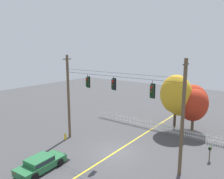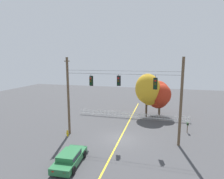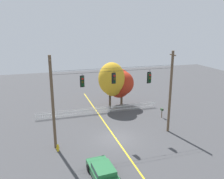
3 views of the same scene
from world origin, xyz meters
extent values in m
plane|color=#424244|center=(0.00, 0.00, 0.00)|extent=(80.00, 80.00, 0.00)
cube|color=gold|center=(0.00, 0.00, 0.00)|extent=(0.16, 36.00, 0.01)
cylinder|color=brown|center=(-6.31, 0.00, 4.60)|extent=(0.28, 0.28, 9.20)
cylinder|color=brown|center=(6.31, 0.00, 4.60)|extent=(0.28, 0.28, 9.20)
cube|color=brown|center=(-6.31, 0.00, 8.75)|extent=(0.10, 1.10, 0.10)
cube|color=brown|center=(6.31, 0.00, 8.75)|extent=(0.10, 1.10, 0.10)
cylinder|color=black|center=(0.00, 0.00, 7.38)|extent=(12.42, 0.02, 0.02)
cylinder|color=black|center=(0.00, -0.25, 7.74)|extent=(12.42, 0.02, 0.02)
cylinder|color=black|center=(-3.41, 0.00, 7.19)|extent=(0.03, 0.03, 0.37)
cube|color=black|center=(-3.41, 0.13, 6.54)|extent=(0.43, 0.02, 1.16)
cube|color=black|center=(-3.41, 0.00, 6.54)|extent=(0.30, 0.24, 0.94)
cylinder|color=red|center=(-3.41, -0.14, 6.85)|extent=(0.20, 0.03, 0.20)
cube|color=black|center=(-3.41, -0.18, 6.96)|extent=(0.22, 0.12, 0.06)
cylinder|color=#463B09|center=(-3.41, -0.14, 6.54)|extent=(0.20, 0.03, 0.20)
cube|color=black|center=(-3.41, -0.18, 6.65)|extent=(0.22, 0.12, 0.06)
cylinder|color=#073513|center=(-3.41, -0.14, 6.22)|extent=(0.20, 0.03, 0.20)
cube|color=black|center=(-3.41, -0.18, 6.34)|extent=(0.22, 0.12, 0.06)
cylinder|color=black|center=(-0.21, 0.00, 7.24)|extent=(0.03, 0.03, 0.28)
cube|color=black|center=(-0.21, 0.13, 6.64)|extent=(0.43, 0.02, 1.13)
cube|color=black|center=(-0.21, 0.00, 6.64)|extent=(0.30, 0.24, 0.92)
cylinder|color=red|center=(-0.21, -0.14, 6.94)|extent=(0.20, 0.03, 0.20)
cube|color=black|center=(-0.21, -0.18, 7.06)|extent=(0.22, 0.12, 0.06)
cylinder|color=#463B09|center=(-0.21, -0.14, 6.64)|extent=(0.20, 0.03, 0.20)
cube|color=black|center=(-0.21, -0.18, 6.75)|extent=(0.22, 0.12, 0.06)
cylinder|color=#073513|center=(-0.21, -0.14, 6.33)|extent=(0.20, 0.03, 0.20)
cube|color=black|center=(-0.21, -0.18, 6.45)|extent=(0.22, 0.12, 0.06)
cylinder|color=black|center=(3.69, 0.00, 7.16)|extent=(0.03, 0.03, 0.43)
cube|color=black|center=(3.69, 0.13, 6.45)|extent=(0.43, 0.02, 1.24)
cube|color=black|center=(3.69, 0.00, 6.45)|extent=(0.30, 0.24, 1.00)
cylinder|color=red|center=(3.69, -0.14, 6.78)|extent=(0.20, 0.03, 0.20)
cube|color=black|center=(3.69, -0.18, 6.90)|extent=(0.22, 0.12, 0.06)
cylinder|color=#463B09|center=(3.69, -0.14, 6.45)|extent=(0.20, 0.03, 0.20)
cube|color=black|center=(3.69, -0.18, 6.56)|extent=(0.22, 0.12, 0.06)
cylinder|color=#073513|center=(3.69, -0.14, 6.11)|extent=(0.20, 0.03, 0.20)
cube|color=black|center=(3.69, -0.18, 6.23)|extent=(0.22, 0.12, 0.06)
cube|color=white|center=(-8.27, 7.72, 0.50)|extent=(0.06, 0.04, 1.00)
cube|color=white|center=(-8.04, 7.72, 0.50)|extent=(0.06, 0.04, 1.00)
cube|color=white|center=(-7.82, 7.72, 0.50)|extent=(0.06, 0.04, 1.00)
cube|color=white|center=(-7.59, 7.72, 0.50)|extent=(0.06, 0.04, 1.00)
cube|color=white|center=(-7.37, 7.72, 0.50)|extent=(0.06, 0.04, 1.00)
cube|color=white|center=(-7.14, 7.72, 0.50)|extent=(0.06, 0.04, 1.00)
cube|color=white|center=(-6.92, 7.72, 0.50)|extent=(0.06, 0.04, 1.00)
cube|color=white|center=(-6.69, 7.72, 0.50)|extent=(0.06, 0.04, 1.00)
cube|color=white|center=(-6.47, 7.72, 0.50)|extent=(0.06, 0.04, 1.00)
cube|color=white|center=(-6.24, 7.72, 0.50)|extent=(0.06, 0.04, 1.00)
cube|color=white|center=(-6.02, 7.72, 0.50)|extent=(0.06, 0.04, 1.00)
cube|color=white|center=(-5.79, 7.72, 0.50)|extent=(0.06, 0.04, 1.00)
cube|color=white|center=(-5.57, 7.72, 0.50)|extent=(0.06, 0.04, 1.00)
cube|color=white|center=(-5.34, 7.72, 0.50)|extent=(0.06, 0.04, 1.00)
cube|color=white|center=(-5.12, 7.72, 0.50)|extent=(0.06, 0.04, 1.00)
cube|color=white|center=(-4.89, 7.72, 0.50)|extent=(0.06, 0.04, 1.00)
cube|color=white|center=(-4.67, 7.72, 0.50)|extent=(0.06, 0.04, 1.00)
cube|color=white|center=(-4.44, 7.72, 0.50)|extent=(0.06, 0.04, 1.00)
cube|color=white|center=(-4.22, 7.72, 0.50)|extent=(0.06, 0.04, 1.00)
cube|color=white|center=(-3.99, 7.72, 0.50)|extent=(0.06, 0.04, 1.00)
cube|color=white|center=(-3.77, 7.72, 0.50)|extent=(0.06, 0.04, 1.00)
cube|color=white|center=(-3.54, 7.72, 0.50)|extent=(0.06, 0.04, 1.00)
cube|color=white|center=(-3.32, 7.72, 0.50)|extent=(0.06, 0.04, 1.00)
cube|color=white|center=(-3.10, 7.72, 0.50)|extent=(0.06, 0.04, 1.00)
cube|color=white|center=(-2.87, 7.72, 0.50)|extent=(0.06, 0.04, 1.00)
cube|color=white|center=(-2.65, 7.72, 0.50)|extent=(0.06, 0.04, 1.00)
cube|color=white|center=(-2.42, 7.72, 0.50)|extent=(0.06, 0.04, 1.00)
cube|color=white|center=(-2.20, 7.72, 0.50)|extent=(0.06, 0.04, 1.00)
cube|color=white|center=(-1.97, 7.72, 0.50)|extent=(0.06, 0.04, 1.00)
cube|color=white|center=(-1.75, 7.72, 0.50)|extent=(0.06, 0.04, 1.00)
cube|color=white|center=(-1.52, 7.72, 0.50)|extent=(0.06, 0.04, 1.00)
cube|color=white|center=(-1.30, 7.72, 0.50)|extent=(0.06, 0.04, 1.00)
cube|color=white|center=(-1.07, 7.72, 0.50)|extent=(0.06, 0.04, 1.00)
cube|color=white|center=(-0.85, 7.72, 0.50)|extent=(0.06, 0.04, 1.00)
cube|color=white|center=(-0.62, 7.72, 0.50)|extent=(0.06, 0.04, 1.00)
cube|color=white|center=(-0.40, 7.72, 0.50)|extent=(0.06, 0.04, 1.00)
cube|color=white|center=(-0.17, 7.72, 0.50)|extent=(0.06, 0.04, 1.00)
cube|color=white|center=(0.05, 7.72, 0.50)|extent=(0.06, 0.04, 1.00)
cube|color=white|center=(0.28, 7.72, 0.50)|extent=(0.06, 0.04, 1.00)
cube|color=white|center=(0.50, 7.72, 0.50)|extent=(0.06, 0.04, 1.00)
cube|color=white|center=(0.73, 7.72, 0.50)|extent=(0.06, 0.04, 1.00)
cube|color=white|center=(0.95, 7.72, 0.50)|extent=(0.06, 0.04, 1.00)
cube|color=white|center=(1.18, 7.72, 0.50)|extent=(0.06, 0.04, 1.00)
cube|color=white|center=(1.40, 7.72, 0.50)|extent=(0.06, 0.04, 1.00)
cube|color=white|center=(1.63, 7.72, 0.50)|extent=(0.06, 0.04, 1.00)
cube|color=white|center=(1.85, 7.72, 0.50)|extent=(0.06, 0.04, 1.00)
cube|color=white|center=(2.08, 7.72, 0.50)|extent=(0.06, 0.04, 1.00)
cube|color=white|center=(2.30, 7.72, 0.50)|extent=(0.06, 0.04, 1.00)
cube|color=white|center=(2.53, 7.72, 0.50)|extent=(0.06, 0.04, 1.00)
cube|color=white|center=(2.75, 7.72, 0.50)|extent=(0.06, 0.04, 1.00)
cube|color=white|center=(2.98, 7.72, 0.50)|extent=(0.06, 0.04, 1.00)
cube|color=white|center=(3.20, 7.72, 0.50)|extent=(0.06, 0.04, 1.00)
cube|color=white|center=(3.43, 7.72, 0.50)|extent=(0.06, 0.04, 1.00)
cube|color=white|center=(3.65, 7.72, 0.50)|extent=(0.06, 0.04, 1.00)
cube|color=white|center=(3.88, 7.72, 0.50)|extent=(0.06, 0.04, 1.00)
cube|color=white|center=(4.10, 7.72, 0.50)|extent=(0.06, 0.04, 1.00)
cube|color=white|center=(4.32, 7.72, 0.50)|extent=(0.06, 0.04, 1.00)
cube|color=white|center=(4.55, 7.72, 0.50)|extent=(0.06, 0.04, 1.00)
cube|color=white|center=(4.77, 7.72, 0.50)|extent=(0.06, 0.04, 1.00)
cube|color=white|center=(5.00, 7.72, 0.50)|extent=(0.06, 0.04, 1.00)
cube|color=white|center=(5.22, 7.72, 0.50)|extent=(0.06, 0.04, 1.00)
cube|color=white|center=(5.45, 7.72, 0.50)|extent=(0.06, 0.04, 1.00)
cube|color=white|center=(5.67, 7.72, 0.50)|extent=(0.06, 0.04, 1.00)
cube|color=white|center=(5.90, 7.72, 0.50)|extent=(0.06, 0.04, 1.00)
cube|color=white|center=(6.12, 7.72, 0.50)|extent=(0.06, 0.04, 1.00)
cube|color=white|center=(6.35, 7.72, 0.50)|extent=(0.06, 0.04, 1.00)
cube|color=white|center=(6.57, 7.72, 0.50)|extent=(0.06, 0.04, 1.00)
cube|color=white|center=(6.80, 7.72, 0.50)|extent=(0.06, 0.04, 1.00)
cube|color=white|center=(7.02, 7.72, 0.50)|extent=(0.06, 0.04, 1.00)
cube|color=white|center=(7.25, 7.72, 0.50)|extent=(0.06, 0.04, 1.00)
cube|color=white|center=(7.47, 7.72, 0.50)|extent=(0.06, 0.04, 1.00)
cube|color=white|center=(7.70, 7.72, 0.50)|extent=(0.06, 0.04, 1.00)
cube|color=white|center=(7.92, 7.72, 0.50)|extent=(0.06, 0.04, 1.00)
cube|color=white|center=(8.15, 7.72, 0.50)|extent=(0.06, 0.04, 1.00)
cube|color=white|center=(8.37, 7.72, 0.50)|extent=(0.06, 0.04, 1.00)
cube|color=white|center=(8.60, 7.72, 0.50)|extent=(0.06, 0.04, 1.00)
cube|color=white|center=(0.17, 7.75, 0.30)|extent=(16.86, 0.03, 0.08)
cube|color=white|center=(0.17, 7.75, 0.72)|extent=(16.86, 0.03, 0.08)
cylinder|color=#473828|center=(2.22, 9.48, 1.33)|extent=(0.32, 0.32, 2.66)
ellipsoid|color=gold|center=(2.65, 9.59, 3.66)|extent=(3.04, 2.66, 3.73)
ellipsoid|color=gold|center=(2.35, 9.09, 4.50)|extent=(3.78, 3.29, 4.64)
cylinder|color=brown|center=(4.22, 10.05, 1.02)|extent=(0.33, 0.33, 2.03)
ellipsoid|color=#B22D19|center=(3.95, 10.46, 3.40)|extent=(3.67, 3.43, 4.45)
ellipsoid|color=#B22D19|center=(4.34, 9.79, 3.54)|extent=(3.17, 3.08, 3.51)
cube|color=#286B3D|center=(-3.08, -6.15, 0.45)|extent=(1.97, 4.29, 0.55)
cube|color=#286B3D|center=(-3.07, -6.30, 0.94)|extent=(1.63, 2.10, 0.42)
cube|color=#232D38|center=(-3.07, -6.30, 0.94)|extent=(1.66, 2.02, 0.27)
cylinder|color=black|center=(-4.02, -4.91, 0.32)|extent=(0.22, 0.65, 0.64)
cylinder|color=black|center=(-2.31, -4.80, 0.32)|extent=(0.22, 0.65, 0.64)
cube|color=white|center=(-3.68, -4.11, 0.55)|extent=(0.20, 0.05, 0.10)
cube|color=white|center=(-2.74, -4.05, 0.55)|extent=(0.20, 0.05, 0.10)
cylinder|color=gold|center=(-6.17, -0.81, 0.29)|extent=(0.22, 0.22, 0.57)
sphere|color=gold|center=(-6.17, -0.81, 0.64)|extent=(0.20, 0.20, 0.20)
cylinder|color=gold|center=(-6.32, -0.81, 0.32)|extent=(0.08, 0.08, 0.08)
cylinder|color=gold|center=(-6.02, -0.81, 0.32)|extent=(0.08, 0.08, 0.08)
cube|color=brown|center=(7.65, 3.89, 0.49)|extent=(0.08, 0.08, 0.98)
cube|color=#2D4C2D|center=(7.65, 3.89, 1.09)|extent=(0.22, 0.44, 0.20)
cylinder|color=#2D4C2D|center=(7.65, 3.89, 1.19)|extent=(0.22, 0.44, 0.22)
cube|color=red|center=(7.78, 3.79, 1.20)|extent=(0.02, 0.08, 0.12)
camera|label=1|loc=(11.62, -16.16, 9.91)|focal=35.58mm
camera|label=2|loc=(4.16, -19.53, 8.90)|focal=29.71mm
camera|label=3|loc=(-7.22, -21.78, 11.76)|focal=37.63mm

